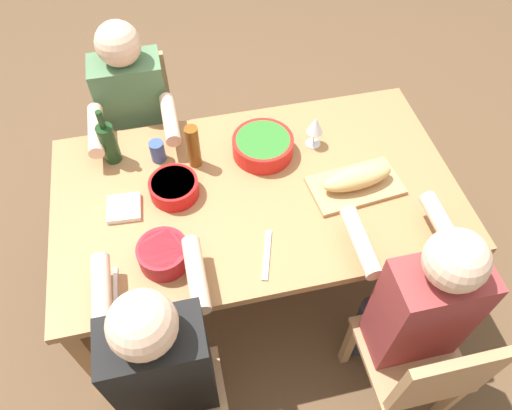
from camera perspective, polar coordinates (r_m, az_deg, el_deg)
name	(u,v)px	position (r m, az deg, el deg)	size (l,w,h in m)	color
ground_plane	(256,272)	(2.75, 0.00, -7.89)	(8.00, 8.00, 0.00)	brown
dining_table	(256,201)	(2.19, 0.00, 0.50)	(1.77, 1.02, 0.74)	#9E7044
chair_near_right	(421,369)	(2.13, 18.94, -17.81)	(0.40, 0.40, 0.85)	#A87F56
diner_near_right	(417,304)	(1.99, 18.44, -10.98)	(0.41, 0.53, 1.20)	#2D2D38
chair_far_left	(141,122)	(2.88, -13.40, 9.51)	(0.40, 0.40, 0.85)	#A87F56
diner_far_left	(136,115)	(2.60, -13.97, 10.22)	(0.41, 0.53, 1.20)	#2D2D38
diner_near_left	(162,359)	(1.84, -11.00, -17.36)	(0.41, 0.53, 1.20)	#2D2D38
serving_bowl_greens	(263,145)	(2.24, 0.82, 7.07)	(0.28, 0.28, 0.09)	red
serving_bowl_pasta	(174,187)	(2.11, -9.67, 2.12)	(0.21, 0.21, 0.08)	red
serving_bowl_fruit	(163,253)	(1.92, -10.89, -5.64)	(0.20, 0.20, 0.10)	#B21923
cutting_board	(355,186)	(2.18, 11.62, 2.24)	(0.40, 0.22, 0.02)	tan
bread_loaf	(357,178)	(2.14, 11.86, 3.17)	(0.32, 0.11, 0.09)	tan
wine_bottle	(109,142)	(2.27, -17.00, 7.08)	(0.08, 0.08, 0.29)	#193819
beer_bottle	(193,147)	(2.17, -7.41, 6.85)	(0.06, 0.06, 0.22)	brown
wine_glass	(315,126)	(2.25, 7.01, 9.22)	(0.08, 0.08, 0.17)	silver
fork_near_right	(358,240)	(2.02, 11.91, -4.04)	(0.02, 0.17, 0.01)	silver
cup_far_left	(158,151)	(2.26, -11.55, 6.25)	(0.07, 0.07, 0.10)	#334C8C
fork_near_left	(116,287)	(1.94, -16.24, -9.25)	(0.02, 0.17, 0.01)	silver
carving_knife	(267,255)	(1.94, 1.27, -5.89)	(0.23, 0.02, 0.01)	silver
napkin_stack	(124,208)	(2.13, -15.30, -0.35)	(0.14, 0.14, 0.02)	white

